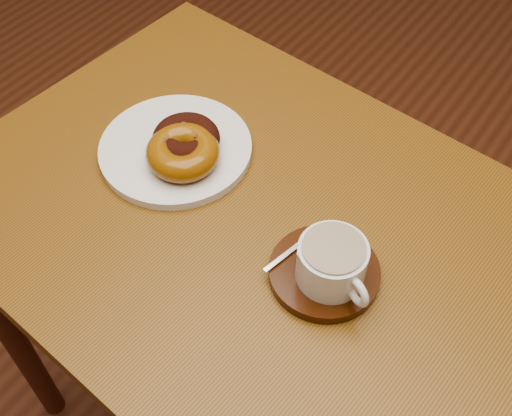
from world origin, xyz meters
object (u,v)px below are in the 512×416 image
Objects in this scene: cafe_table at (246,261)px; saucer at (324,272)px; coffee_cup at (333,263)px; donut_plate at (176,149)px.

cafe_table is 0.21m from saucer.
coffee_cup reaches higher than cafe_table.
saucer is (0.15, -0.03, 0.14)m from cafe_table.
saucer is at bearing -6.26° from cafe_table.
cafe_table is 0.21m from donut_plate.
coffee_cup reaches higher than saucer.
coffee_cup is at bearing -11.51° from donut_plate.
cafe_table is at bearing -11.29° from donut_plate.
coffee_cup is (0.33, -0.07, 0.04)m from donut_plate.
coffee_cup reaches higher than donut_plate.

